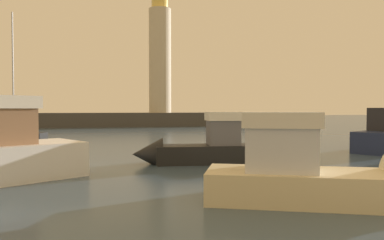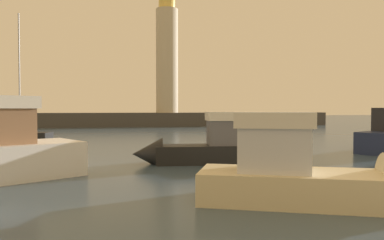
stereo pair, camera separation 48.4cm
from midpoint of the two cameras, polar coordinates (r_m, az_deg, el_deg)
ground_plane at (r=28.76m, az=-9.01°, el=-3.54°), size 220.00×220.00×0.00m
breakwater at (r=55.68m, az=-11.64°, el=0.04°), size 63.86×4.65×2.05m
lighthouse at (r=56.95m, az=-5.22°, el=10.27°), size 3.34×3.34×19.10m
motorboat_1 at (r=17.83m, az=0.07°, el=-4.33°), size 6.41×2.37×2.76m
motorboat_5 at (r=10.98m, az=20.21°, el=-8.22°), size 7.01×4.57×3.03m
sailboat_moored at (r=33.13m, az=-27.12°, el=-2.19°), size 6.26×3.17×10.31m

